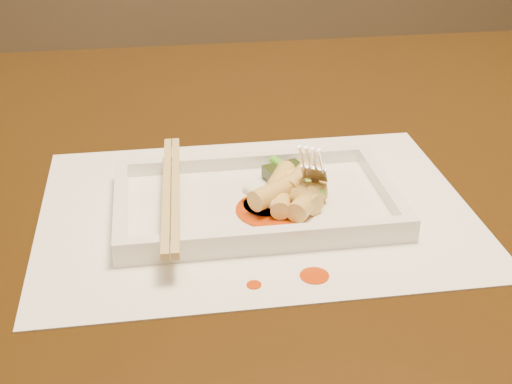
{
  "coord_description": "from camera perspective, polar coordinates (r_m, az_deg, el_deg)",
  "views": [
    {
      "loc": [
        -0.17,
        -0.67,
        1.08
      ],
      "look_at": [
        -0.08,
        -0.09,
        0.77
      ],
      "focal_mm": 50.0,
      "sensor_mm": 36.0,
      "label": 1
    }
  ],
  "objects": [
    {
      "name": "rice_cake_0",
      "position": [
        0.65,
        3.62,
        -0.47
      ],
      "size": [
        0.04,
        0.04,
        0.02
      ],
      "primitive_type": "cylinder",
      "rotation": [
        1.57,
        0.0,
        0.58
      ],
      "color": "#DFC468",
      "rests_on": "plate_base"
    },
    {
      "name": "chopstick_b",
      "position": [
        0.65,
        -6.45,
        0.11
      ],
      "size": [
        0.02,
        0.22,
        0.01
      ],
      "primitive_type": "cube",
      "rotation": [
        0.0,
        0.0,
        -0.05
      ],
      "color": "tan",
      "rests_on": "plate_rim_near"
    },
    {
      "name": "sauce_splatter_b",
      "position": [
        0.57,
        -0.17,
        -7.43
      ],
      "size": [
        0.01,
        0.01,
        0.0
      ],
      "primitive_type": "cylinder",
      "color": "#BB3605",
      "rests_on": "placemat"
    },
    {
      "name": "veg_piece",
      "position": [
        0.7,
        2.33,
        1.56
      ],
      "size": [
        0.04,
        0.04,
        0.01
      ],
      "primitive_type": "cube",
      "rotation": [
        0.0,
        0.0,
        0.31
      ],
      "color": "black",
      "rests_on": "plate_base"
    },
    {
      "name": "rice_cake_1",
      "position": [
        0.64,
        4.02,
        -0.88
      ],
      "size": [
        0.04,
        0.05,
        0.02
      ],
      "primitive_type": "cylinder",
      "rotation": [
        1.57,
        0.0,
        2.52
      ],
      "color": "#DFC468",
      "rests_on": "plate_base"
    },
    {
      "name": "plate_rim_far",
      "position": [
        0.73,
        -0.88,
        2.53
      ],
      "size": [
        0.26,
        0.01,
        0.01
      ],
      "primitive_type": "cube",
      "color": "white",
      "rests_on": "plate_base"
    },
    {
      "name": "plate_base",
      "position": [
        0.67,
        -0.0,
        -1.06
      ],
      "size": [
        0.26,
        0.16,
        0.01
      ],
      "primitive_type": "cube",
      "color": "white",
      "rests_on": "placemat"
    },
    {
      "name": "placemat",
      "position": [
        0.67,
        -0.0,
        -1.41
      ],
      "size": [
        0.4,
        0.3,
        0.0
      ],
      "primitive_type": "cube",
      "color": "white",
      "rests_on": "table"
    },
    {
      "name": "scallion_green",
      "position": [
        0.68,
        3.23,
        1.26
      ],
      "size": [
        0.04,
        0.08,
        0.01
      ],
      "primitive_type": "cylinder",
      "rotation": [
        1.57,
        0.0,
        0.37
      ],
      "color": "green",
      "rests_on": "plate_base"
    },
    {
      "name": "rice_cake_7",
      "position": [
        0.65,
        2.0,
        -0.47
      ],
      "size": [
        0.03,
        0.05,
        0.02
      ],
      "primitive_type": "cylinder",
      "rotation": [
        1.57,
        0.0,
        2.94
      ],
      "color": "#DFC468",
      "rests_on": "plate_base"
    },
    {
      "name": "plate_rim_right",
      "position": [
        0.69,
        10.24,
        0.52
      ],
      "size": [
        0.01,
        0.14,
        0.01
      ],
      "primitive_type": "cube",
      "color": "white",
      "rests_on": "plate_base"
    },
    {
      "name": "plate_rim_near",
      "position": [
        0.6,
        1.07,
        -3.58
      ],
      "size": [
        0.26,
        0.01,
        0.01
      ],
      "primitive_type": "cube",
      "color": "white",
      "rests_on": "plate_base"
    },
    {
      "name": "plate_rim_left",
      "position": [
        0.66,
        -10.76,
        -1.01
      ],
      "size": [
        0.01,
        0.14,
        0.01
      ],
      "primitive_type": "cube",
      "color": "white",
      "rests_on": "plate_base"
    },
    {
      "name": "scallion_white",
      "position": [
        0.65,
        0.36,
        -0.41
      ],
      "size": [
        0.03,
        0.04,
        0.01
      ],
      "primitive_type": "cylinder",
      "rotation": [
        1.57,
        0.0,
        0.55
      ],
      "color": "#EAEACC",
      "rests_on": "plate_base"
    },
    {
      "name": "rice_cake_2",
      "position": [
        0.65,
        1.52,
        -0.03
      ],
      "size": [
        0.05,
        0.05,
        0.02
      ],
      "primitive_type": "cylinder",
      "rotation": [
        1.57,
        0.0,
        2.18
      ],
      "color": "#DFC468",
      "rests_on": "plate_base"
    },
    {
      "name": "sauce_blob_2",
      "position": [
        0.66,
        0.97,
        -1.03
      ],
      "size": [
        0.05,
        0.05,
        0.0
      ],
      "primitive_type": "cylinder",
      "color": "#BB3605",
      "rests_on": "plate_base"
    },
    {
      "name": "table",
      "position": [
        0.81,
        4.79,
        -4.02
      ],
      "size": [
        1.4,
        0.9,
        0.75
      ],
      "color": "black",
      "rests_on": "ground"
    },
    {
      "name": "rice_cake_3",
      "position": [
        0.66,
        3.83,
        0.07
      ],
      "size": [
        0.04,
        0.02,
        0.02
      ],
      "primitive_type": "cylinder",
      "rotation": [
        1.57,
        0.0,
        1.51
      ],
      "color": "#DFC468",
      "rests_on": "plate_base"
    },
    {
      "name": "rice_cake_5",
      "position": [
        0.67,
        3.36,
        1.04
      ],
      "size": [
        0.04,
        0.05,
        0.02
      ],
      "primitive_type": "cylinder",
      "rotation": [
        1.57,
        0.0,
        2.56
      ],
      "color": "#DFC468",
      "rests_on": "plate_base"
    },
    {
      "name": "fork",
      "position": [
        0.66,
        5.8,
        6.05
      ],
      "size": [
        0.09,
        0.1,
        0.14
      ],
      "primitive_type": null,
      "color": "silver",
      "rests_on": "plate_base"
    },
    {
      "name": "rice_cake_6",
      "position": [
        0.69,
        3.73,
        1.35
      ],
      "size": [
        0.04,
        0.02,
        0.02
      ],
      "primitive_type": "cylinder",
      "rotation": [
        1.57,
        0.0,
        1.77
      ],
      "color": "#DFC468",
      "rests_on": "plate_base"
    },
    {
      "name": "sauce_blob_0",
      "position": [
        0.66,
        1.32,
        -0.9
      ],
      "size": [
        0.04,
        0.04,
        0.0
      ],
      "primitive_type": "cylinder",
      "color": "#BB3605",
      "rests_on": "plate_base"
    },
    {
      "name": "chopstick_a",
      "position": [
        0.65,
        -7.15,
        0.06
      ],
      "size": [
        0.02,
        0.22,
        0.01
      ],
      "primitive_type": "cube",
      "rotation": [
        0.0,
        0.0,
        -0.05
      ],
      "color": "tan",
      "rests_on": "plate_rim_near"
    },
    {
      "name": "sauce_splatter_a",
      "position": [
        0.58,
        4.7,
        -6.68
      ],
      "size": [
        0.02,
        0.02,
        0.0
      ],
      "primitive_type": "cylinder",
      "color": "#BB3605",
      "rests_on": "placemat"
    },
    {
      "name": "rice_cake_4",
      "position": [
        0.68,
        1.96,
        0.98
      ],
      "size": [
        0.04,
        0.05,
        0.02
      ],
      "primitive_type": "cylinder",
      "rotation": [
        1.57,
        0.0,
        2.7
      ],
      "color": "#DFC468",
      "rests_on": "plate_base"
    },
    {
      "name": "sauce_blob_1",
      "position": [
        0.65,
        1.38,
        -1.4
      ],
      "size": [
        0.07,
        0.07,
        0.0
      ],
      "primitive_type": "cylinder",
      "color": "#BB3605",
      "rests_on": "plate_base"
    }
  ]
}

